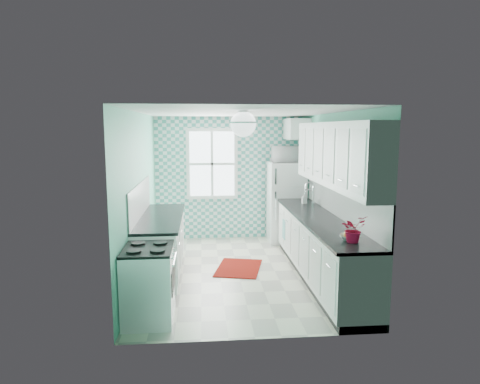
{
  "coord_description": "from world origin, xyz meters",
  "views": [
    {
      "loc": [
        -0.55,
        -6.51,
        2.26
      ],
      "look_at": [
        0.05,
        0.25,
        1.25
      ],
      "focal_mm": 32.0,
      "sensor_mm": 36.0,
      "label": 1
    }
  ],
  "objects": [
    {
      "name": "wall_back",
      "position": [
        0.0,
        2.21,
        1.25
      ],
      "size": [
        3.0,
        0.02,
        2.5
      ],
      "primitive_type": "cube",
      "color": "#60C6A4",
      "rests_on": "floor"
    },
    {
      "name": "potted_plant",
      "position": [
        1.2,
        -1.78,
        1.1
      ],
      "size": [
        0.36,
        0.34,
        0.32
      ],
      "primitive_type": "imported",
      "rotation": [
        0.0,
        0.0,
        0.42
      ],
      "color": "maroon",
      "rests_on": "countertop_right"
    },
    {
      "name": "wall_right",
      "position": [
        1.51,
        0.0,
        1.25
      ],
      "size": [
        0.02,
        4.4,
        2.5
      ],
      "primitive_type": "cube",
      "color": "#60C6A4",
      "rests_on": "floor"
    },
    {
      "name": "base_cabinets_left",
      "position": [
        -1.2,
        -0.07,
        0.45
      ],
      "size": [
        0.6,
        2.15,
        0.9
      ],
      "primitive_type": "cube",
      "color": "white",
      "rests_on": "floor"
    },
    {
      "name": "microwave",
      "position": [
        1.11,
        1.77,
        1.76
      ],
      "size": [
        0.57,
        0.38,
        0.31
      ],
      "primitive_type": "imported",
      "rotation": [
        0.0,
        0.0,
        3.14
      ],
      "color": "white",
      "rests_on": "fridge"
    },
    {
      "name": "countertop_left",
      "position": [
        -1.19,
        -0.07,
        0.92
      ],
      "size": [
        0.63,
        2.15,
        0.04
      ],
      "primitive_type": "cube",
      "color": "black",
      "rests_on": "base_cabinets_left"
    },
    {
      "name": "wall_front",
      "position": [
        0.0,
        -2.21,
        1.25
      ],
      "size": [
        3.0,
        0.02,
        2.5
      ],
      "primitive_type": "cube",
      "color": "#60C6A4",
      "rests_on": "floor"
    },
    {
      "name": "countertop_right",
      "position": [
        1.19,
        -0.4,
        0.92
      ],
      "size": [
        0.63,
        3.6,
        0.04
      ],
      "primitive_type": "cube",
      "color": "black",
      "rests_on": "base_cabinets_right"
    },
    {
      "name": "base_cabinets_right",
      "position": [
        1.2,
        -0.4,
        0.45
      ],
      "size": [
        0.6,
        3.6,
        0.9
      ],
      "primitive_type": "cube",
      "color": "white",
      "rests_on": "floor"
    },
    {
      "name": "ceiling",
      "position": [
        0.0,
        0.0,
        2.51
      ],
      "size": [
        3.0,
        4.4,
        0.02
      ],
      "primitive_type": "cube",
      "color": "white",
      "rests_on": "wall_back"
    },
    {
      "name": "fridge",
      "position": [
        1.11,
        1.77,
        0.8
      ],
      "size": [
        0.7,
        0.7,
        1.61
      ],
      "rotation": [
        0.0,
        0.0,
        -0.03
      ],
      "color": "silver",
      "rests_on": "floor"
    },
    {
      "name": "ceiling_light",
      "position": [
        0.0,
        -0.8,
        2.32
      ],
      "size": [
        0.34,
        0.34,
        0.35
      ],
      "color": "silver",
      "rests_on": "ceiling"
    },
    {
      "name": "soap_bottle",
      "position": [
        1.25,
        0.84,
        1.03
      ],
      "size": [
        0.09,
        0.09,
        0.18
      ],
      "primitive_type": "imported",
      "rotation": [
        0.0,
        0.0,
        0.05
      ],
      "color": "#90A9B5",
      "rests_on": "countertop_right"
    },
    {
      "name": "wall_left",
      "position": [
        -1.51,
        0.0,
        1.25
      ],
      "size": [
        0.02,
        4.4,
        2.5
      ],
      "primitive_type": "cube",
      "color": "#60C6A4",
      "rests_on": "floor"
    },
    {
      "name": "stove",
      "position": [
        -1.2,
        -1.6,
        0.45
      ],
      "size": [
        0.58,
        0.72,
        0.87
      ],
      "rotation": [
        0.0,
        0.0,
        0.05
      ],
      "color": "silver",
      "rests_on": "floor"
    },
    {
      "name": "fruit_bowl",
      "position": [
        1.2,
        -1.68,
        0.97
      ],
      "size": [
        0.32,
        0.32,
        0.06
      ],
      "primitive_type": "imported",
      "rotation": [
        0.0,
        0.0,
        -0.41
      ],
      "color": "white",
      "rests_on": "countertop_right"
    },
    {
      "name": "backsplash_left",
      "position": [
        -1.49,
        -0.07,
        1.2
      ],
      "size": [
        0.02,
        2.15,
        0.51
      ],
      "primitive_type": "cube",
      "color": "white",
      "rests_on": "wall_left"
    },
    {
      "name": "dish_towel",
      "position": [
        0.89,
        0.82,
        0.48
      ],
      "size": [
        0.04,
        0.23,
        0.34
      ],
      "primitive_type": "cube",
      "rotation": [
        0.0,
        0.0,
        -0.11
      ],
      "color": "#65C0A7",
      "rests_on": "base_cabinets_right"
    },
    {
      "name": "floor",
      "position": [
        0.0,
        0.0,
        -0.01
      ],
      "size": [
        3.0,
        4.4,
        0.02
      ],
      "primitive_type": "cube",
      "color": "beige",
      "rests_on": "ground"
    },
    {
      "name": "upper_cabinet_fridge",
      "position": [
        1.3,
        1.83,
        2.25
      ],
      "size": [
        0.4,
        0.74,
        0.4
      ],
      "primitive_type": "cube",
      "color": "white",
      "rests_on": "wall_right"
    },
    {
      "name": "window",
      "position": [
        -0.35,
        2.16,
        1.55
      ],
      "size": [
        1.04,
        0.05,
        1.44
      ],
      "color": "white",
      "rests_on": "wall_back"
    },
    {
      "name": "sink",
      "position": [
        1.2,
        0.69,
        0.93
      ],
      "size": [
        0.48,
        0.4,
        0.53
      ],
      "rotation": [
        0.0,
        0.0,
        -0.03
      ],
      "color": "silver",
      "rests_on": "countertop_right"
    },
    {
      "name": "backsplash_right",
      "position": [
        1.49,
        -0.4,
        1.2
      ],
      "size": [
        0.02,
        3.6,
        0.51
      ],
      "primitive_type": "cube",
      "color": "white",
      "rests_on": "wall_right"
    },
    {
      "name": "rug",
      "position": [
        0.02,
        0.17,
        0.01
      ],
      "size": [
        0.88,
        1.09,
        0.02
      ],
      "primitive_type": "cube",
      "rotation": [
        0.0,
        0.0,
        -0.24
      ],
      "color": "#6E0606",
      "rests_on": "floor"
    },
    {
      "name": "upper_cabinets_right",
      "position": [
        1.33,
        -0.6,
        1.9
      ],
      "size": [
        0.33,
        3.2,
        0.9
      ],
      "primitive_type": "cube",
      "color": "white",
      "rests_on": "wall_right"
    },
    {
      "name": "accent_wall",
      "position": [
        0.0,
        2.19,
        1.25
      ],
      "size": [
        3.0,
        0.01,
        2.5
      ],
      "primitive_type": "cube",
      "color": "teal",
      "rests_on": "wall_back"
    }
  ]
}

